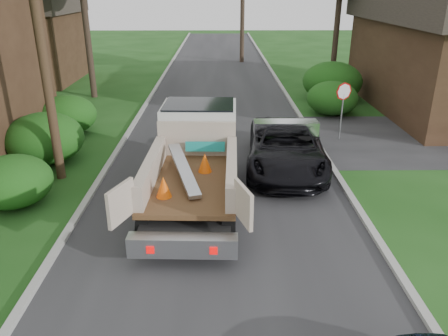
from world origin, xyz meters
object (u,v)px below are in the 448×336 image
stop_sign (343,99)px  utility_pole (38,21)px  black_pickup (286,147)px  flatbed_truck (197,150)px  house_left_far (20,36)px

stop_sign → utility_pole: 11.91m
utility_pole → black_pickup: (7.88, 0.79, -4.36)m
flatbed_truck → black_pickup: (3.12, 1.87, -0.59)m
black_pickup → house_left_far: bearing=140.3°
stop_sign → house_left_far: (-18.70, 13.00, 1.27)m
stop_sign → black_pickup: bearing=-131.0°
stop_sign → utility_pole: (-10.68, -4.02, 3.40)m
utility_pole → stop_sign: bearing=20.6°
stop_sign → house_left_far: bearing=145.2°
stop_sign → black_pickup: 4.38m
flatbed_truck → house_left_far: bearing=127.2°
house_left_far → utility_pole: bearing=-64.8°
house_left_far → stop_sign: bearing=-34.8°
stop_sign → flatbed_truck: (-5.92, -5.09, -0.38)m
utility_pole → black_pickup: size_ratio=1.71×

